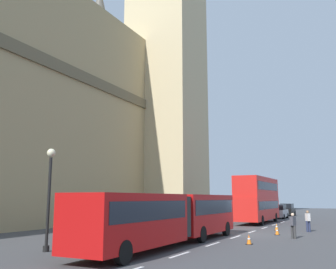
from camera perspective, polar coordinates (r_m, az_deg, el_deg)
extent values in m
plane|color=#424244|center=(29.01, 11.49, -14.89)|extent=(160.00, 160.00, 0.00)
cube|color=silver|center=(18.63, 1.85, -18.02)|extent=(2.20, 0.16, 0.01)
cube|color=silver|center=(22.85, 6.94, -16.43)|extent=(2.20, 0.16, 0.01)
cube|color=silver|center=(27.19, 10.38, -15.27)|extent=(2.20, 0.16, 0.01)
cube|color=silver|center=(31.60, 12.83, -14.40)|extent=(2.20, 0.16, 0.01)
cube|color=silver|center=(36.06, 14.67, -13.72)|extent=(2.20, 0.16, 0.01)
cube|color=silver|center=(40.55, 16.10, -13.19)|extent=(2.20, 0.16, 0.01)
cube|color=silver|center=(45.07, 17.24, -12.75)|extent=(2.20, 0.16, 0.01)
cube|color=#C6B284|center=(56.63, -0.18, 12.45)|extent=(9.30, 9.30, 48.21)
cone|color=#565147|center=(51.28, -10.48, 18.94)|extent=(2.40, 2.40, 5.27)
cube|color=#B20F0F|center=(25.98, 4.73, -12.01)|extent=(7.70, 2.50, 2.50)
cube|color=#1E232D|center=(25.96, 4.71, -11.02)|extent=(7.08, 2.54, 0.90)
cube|color=#B20F0F|center=(18.32, -5.74, -12.95)|extent=(7.70, 2.50, 2.50)
cube|color=#1E232D|center=(18.30, -5.71, -11.54)|extent=(7.08, 2.54, 0.90)
cylinder|color=#2D2D2D|center=(22.06, 0.41, -12.45)|extent=(2.38, 2.38, 2.25)
cylinder|color=black|center=(27.97, 8.93, -14.13)|extent=(1.00, 0.30, 1.00)
cylinder|color=black|center=(23.50, 5.20, -15.06)|extent=(1.00, 0.30, 1.00)
cylinder|color=black|center=(15.89, -6.91, -17.59)|extent=(1.00, 0.30, 1.00)
cube|color=red|center=(42.39, 13.69, -10.97)|extent=(10.86, 2.50, 2.40)
cube|color=#1E232D|center=(42.38, 13.67, -10.49)|extent=(9.77, 2.54, 0.84)
cube|color=red|center=(42.39, 13.57, -7.93)|extent=(10.64, 2.50, 2.10)
cube|color=#1E232D|center=(42.39, 13.56, -7.79)|extent=(9.77, 2.54, 0.84)
cylinder|color=black|center=(45.58, 16.18, -12.14)|extent=(1.00, 0.30, 1.00)
cylinder|color=black|center=(38.79, 14.20, -12.71)|extent=(1.00, 0.30, 1.00)
cube|color=#B7B7BC|center=(52.94, 16.71, -11.52)|extent=(4.40, 1.80, 0.90)
cube|color=black|center=(52.72, 16.63, -10.66)|extent=(2.46, 1.66, 0.70)
cylinder|color=black|center=(54.20, 17.86, -11.81)|extent=(0.64, 0.30, 0.64)
cylinder|color=black|center=(51.42, 17.35, -11.97)|extent=(0.64, 0.30, 0.64)
cube|color=black|center=(61.35, 17.93, -11.16)|extent=(4.40, 1.80, 0.90)
cube|color=black|center=(61.13, 17.86, -10.42)|extent=(2.46, 1.66, 0.70)
cylinder|color=black|center=(62.63, 18.90, -11.42)|extent=(0.64, 0.30, 0.64)
cylinder|color=black|center=(59.84, 18.51, -11.54)|extent=(0.64, 0.30, 0.64)
cube|color=black|center=(23.11, 12.39, -16.18)|extent=(0.36, 0.36, 0.03)
cone|color=orange|center=(23.07, 12.37, -15.46)|extent=(0.28, 0.28, 0.55)
cylinder|color=white|center=(23.07, 12.36, -15.40)|extent=(0.17, 0.17, 0.08)
cube|color=black|center=(29.42, 16.48, -14.58)|extent=(0.36, 0.36, 0.03)
cone|color=orange|center=(29.40, 16.45, -14.02)|extent=(0.28, 0.28, 0.55)
cylinder|color=white|center=(29.39, 16.45, -13.97)|extent=(0.17, 0.17, 0.08)
cube|color=black|center=(33.19, 16.41, -14.00)|extent=(0.36, 0.36, 0.03)
cone|color=orange|center=(33.17, 16.39, -13.50)|extent=(0.28, 0.28, 0.55)
cylinder|color=white|center=(33.17, 16.38, -13.45)|extent=(0.17, 0.17, 0.08)
cylinder|color=black|center=(20.58, -18.27, -16.36)|extent=(0.32, 0.32, 0.30)
cylinder|color=black|center=(20.42, -17.93, -10.09)|extent=(0.16, 0.16, 4.80)
sphere|color=beige|center=(20.56, -17.54, -2.70)|extent=(0.44, 0.44, 0.44)
cylinder|color=#333333|center=(27.08, 18.58, -14.05)|extent=(0.16, 0.16, 0.86)
cylinder|color=#333333|center=(26.98, 18.96, -14.05)|extent=(0.16, 0.16, 0.86)
cube|color=#3F3F47|center=(26.98, 18.68, -12.50)|extent=(0.46, 0.37, 0.60)
sphere|color=beige|center=(26.95, 18.63, -11.61)|extent=(0.22, 0.22, 0.22)
cylinder|color=#262D4C|center=(32.70, 20.65, -13.11)|extent=(0.16, 0.16, 0.86)
cylinder|color=#262D4C|center=(32.80, 20.95, -13.08)|extent=(0.16, 0.16, 0.86)
cube|color=silver|center=(32.71, 20.72, -11.82)|extent=(0.46, 0.43, 0.60)
sphere|color=#936B4C|center=(32.69, 20.68, -11.09)|extent=(0.22, 0.22, 0.22)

